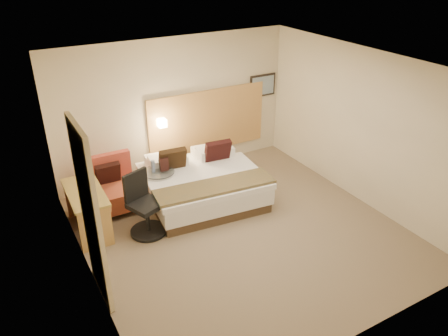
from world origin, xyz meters
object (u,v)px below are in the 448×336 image
bed (201,183)px  desk_chair (144,209)px  lounge_chair (112,189)px  desk (87,199)px  side_table (160,185)px

bed → desk_chair: 1.36m
bed → lounge_chair: (-1.51, 0.48, 0.05)m
bed → desk: size_ratio=1.83×
bed → lounge_chair: bed is taller
lounge_chair → side_table: bearing=-16.3°
bed → lounge_chair: size_ratio=2.33×
desk → desk_chair: size_ratio=1.15×
side_table → desk_chair: size_ratio=0.60×
lounge_chair → side_table: lounge_chair is taller
desk_chair → bed: bearing=21.6°
desk → desk_chair: bearing=-33.3°
bed → side_table: size_ratio=3.50×
desk → desk_chair: 0.92m
desk → desk_chair: desk_chair is taller
side_table → desk: size_ratio=0.52×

